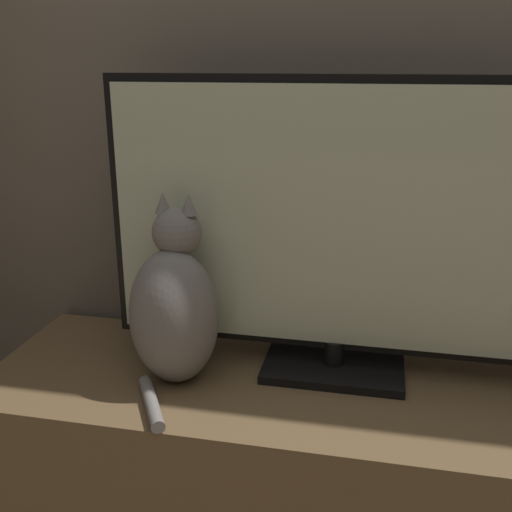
# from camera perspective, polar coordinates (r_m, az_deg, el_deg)

# --- Properties ---
(wall_back) EXTENTS (4.80, 0.05, 2.60)m
(wall_back) POSITION_cam_1_polar(r_m,az_deg,el_deg) (1.47, 6.87, 21.29)
(wall_back) COLOR #756B5B
(wall_back) RESTS_ON ground_plane
(tv_stand) EXTENTS (1.44, 0.48, 0.53)m
(tv_stand) POSITION_cam_1_polar(r_m,az_deg,el_deg) (1.52, 4.22, -20.75)
(tv_stand) COLOR brown
(tv_stand) RESTS_ON ground_plane
(tv) EXTENTS (1.03, 0.19, 0.66)m
(tv) POSITION_cam_1_polar(r_m,az_deg,el_deg) (1.29, 7.98, 2.49)
(tv) COLOR black
(tv) RESTS_ON tv_stand
(cat) EXTENTS (0.21, 0.31, 0.42)m
(cat) POSITION_cam_1_polar(r_m,az_deg,el_deg) (1.32, -7.73, -4.99)
(cat) COLOR gray
(cat) RESTS_ON tv_stand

